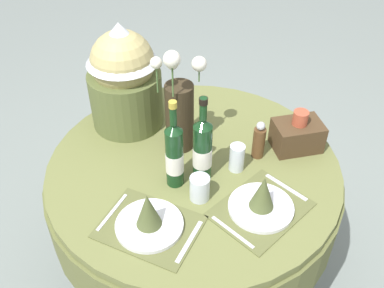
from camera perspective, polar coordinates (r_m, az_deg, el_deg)
The scene contains 12 objects.
ground at distance 2.38m, azimuth 0.17°, elevation -15.84°, with size 8.00×8.00×0.00m, color gray.
dining_table at distance 1.92m, azimuth 0.20°, elevation -6.00°, with size 1.22×1.22×0.74m.
place_setting_left at distance 1.56m, azimuth -5.58°, elevation -9.49°, with size 0.43×0.41×0.16m.
place_setting_right at distance 1.62m, azimuth 8.98°, elevation -7.20°, with size 0.43×0.40×0.16m.
flower_vase at distance 1.79m, azimuth -1.62°, elevation 4.41°, with size 0.22×0.16×0.49m.
wine_bottle_left at distance 1.67m, azimuth 1.36°, elevation -0.63°, with size 0.07×0.07×0.37m.
wine_bottle_right at distance 1.64m, azimuth -2.28°, elevation -1.38°, with size 0.07×0.07×0.38m.
tumbler_near_left at distance 1.76m, azimuth 5.79°, elevation -1.75°, with size 0.06×0.06×0.12m, color silver.
tumbler_near_right at distance 1.64m, azimuth 0.99°, elevation -5.67°, with size 0.08×0.08×0.10m, color silver.
pepper_mill at distance 1.82m, azimuth 8.61°, elevation 0.39°, with size 0.05×0.05×0.17m.
gift_tub_back_left at distance 1.92m, azimuth -8.78°, elevation 9.01°, with size 0.32×0.32×0.48m.
woven_basket_side_right at distance 1.90m, azimuth 13.38°, elevation 1.21°, with size 0.20×0.14×0.18m.
Camera 1 is at (-0.30, -1.31, 1.96)m, focal length 41.46 mm.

